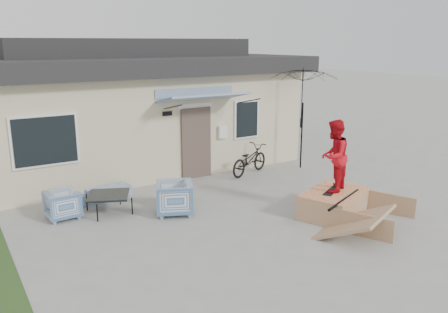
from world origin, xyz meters
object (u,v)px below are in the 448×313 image
armchair_right (174,196)px  skateboard (332,190)px  armchair_left (63,203)px  bicycle (249,157)px  loveseat (103,189)px  coffee_table (109,203)px  skater (334,155)px  skate_ramp (333,203)px  patio_umbrella (302,114)px

armchair_right → skateboard: armchair_right is taller
armchair_left → bicycle: 5.77m
loveseat → bicycle: (4.55, -0.09, 0.27)m
coffee_table → skater: bearing=-32.9°
bicycle → skate_ramp: bicycle is taller
bicycle → skateboard: 3.79m
skater → skateboard: bearing=61.6°
armchair_right → bicycle: (3.43, 1.81, 0.12)m
coffee_table → patio_umbrella: 6.76m
coffee_table → skateboard: (4.41, -2.85, 0.35)m
coffee_table → skateboard: 5.26m
armchair_left → bicycle: (5.73, 0.72, 0.19)m
patio_umbrella → skate_ramp: patio_umbrella is taller
coffee_table → skater: 5.39m
coffee_table → loveseat: bearing=80.6°
armchair_left → armchair_right: armchair_right is taller
armchair_right → coffee_table: size_ratio=0.93×
patio_umbrella → skateboard: (-2.14, -3.51, -1.17)m
armchair_right → skateboard: size_ratio=1.06×
armchair_left → skateboard: armchair_left is taller
coffee_table → skateboard: skateboard is taller
loveseat → patio_umbrella: patio_umbrella is taller
armchair_left → skate_ramp: armchair_left is taller
skateboard → skater: 0.86m
coffee_table → skateboard: size_ratio=1.14×
armchair_right → armchair_left: bearing=-91.4°
patio_umbrella → skater: size_ratio=1.31×
loveseat → skate_ramp: (4.26, -3.92, -0.00)m
armchair_right → patio_umbrella: (5.27, 1.55, 1.32)m
armchair_left → bicycle: size_ratio=0.42×
bicycle → skate_ramp: bearing=154.6°
skateboard → armchair_right: bearing=120.5°
bicycle → patio_umbrella: (1.84, -0.27, 1.20)m
patio_umbrella → skate_ramp: bearing=-120.8°
bicycle → skate_ramp: (-0.29, -3.83, -0.27)m
armchair_left → patio_umbrella: patio_umbrella is taller
bicycle → skateboard: (-0.31, -3.78, 0.03)m
armchair_left → skate_ramp: bearing=-123.1°
armchair_left → skate_ramp: (5.44, -3.12, -0.09)m
coffee_table → bicycle: bicycle is taller
armchair_left → skater: skater is taller
skate_ramp → skater: bearing=90.0°
coffee_table → patio_umbrella: size_ratio=0.42×
armchair_right → patio_umbrella: 5.65m
loveseat → coffee_table: bearing=71.1°
patio_umbrella → coffee_table: bearing=-174.3°
coffee_table → skate_ramp: 5.30m
coffee_table → patio_umbrella: bearing=5.7°
loveseat → skater: skater is taller
bicycle → patio_umbrella: patio_umbrella is taller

